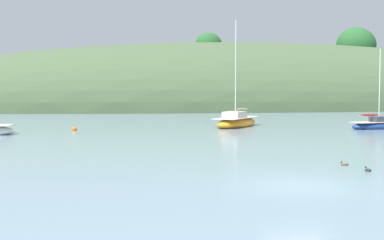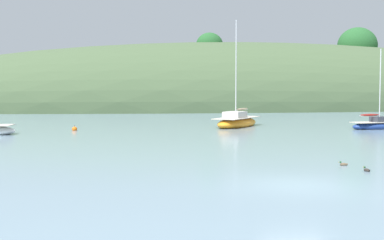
{
  "view_description": "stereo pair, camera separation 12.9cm",
  "coord_description": "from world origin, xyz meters",
  "px_view_note": "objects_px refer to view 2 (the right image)",
  "views": [
    {
      "loc": [
        -7.32,
        -16.69,
        3.41
      ],
      "look_at": [
        0.0,
        20.0,
        1.2
      ],
      "focal_mm": 46.48,
      "sensor_mm": 36.0,
      "label": 1
    },
    {
      "loc": [
        -7.2,
        -16.71,
        3.41
      ],
      "look_at": [
        0.0,
        20.0,
        1.2
      ],
      "focal_mm": 46.48,
      "sensor_mm": 36.0,
      "label": 2
    }
  ],
  "objects_px": {
    "sailboat_grey_yawl": "(237,122)",
    "duck_lone_left": "(367,170)",
    "duck_lone_right": "(343,164)",
    "sailboat_cream_ketch": "(377,125)",
    "mooring_buoy_channel": "(75,129)"
  },
  "relations": [
    {
      "from": "duck_lone_right",
      "to": "sailboat_grey_yawl",
      "type": "bearing_deg",
      "value": 85.05
    },
    {
      "from": "sailboat_grey_yawl",
      "to": "duck_lone_left",
      "type": "height_order",
      "value": "sailboat_grey_yawl"
    },
    {
      "from": "sailboat_grey_yawl",
      "to": "mooring_buoy_channel",
      "type": "xyz_separation_m",
      "value": [
        -14.97,
        -1.74,
        -0.32
      ]
    },
    {
      "from": "sailboat_cream_ketch",
      "to": "mooring_buoy_channel",
      "type": "bearing_deg",
      "value": 172.99
    },
    {
      "from": "mooring_buoy_channel",
      "to": "duck_lone_right",
      "type": "xyz_separation_m",
      "value": [
        12.84,
        -22.84,
        -0.07
      ]
    },
    {
      "from": "sailboat_cream_ketch",
      "to": "duck_lone_right",
      "type": "height_order",
      "value": "sailboat_cream_ketch"
    },
    {
      "from": "duck_lone_right",
      "to": "mooring_buoy_channel",
      "type": "bearing_deg",
      "value": 119.34
    },
    {
      "from": "sailboat_grey_yawl",
      "to": "mooring_buoy_channel",
      "type": "relative_size",
      "value": 19.02
    },
    {
      "from": "sailboat_grey_yawl",
      "to": "duck_lone_left",
      "type": "distance_m",
      "value": 26.36
    },
    {
      "from": "mooring_buoy_channel",
      "to": "duck_lone_left",
      "type": "bearing_deg",
      "value": -62.08
    },
    {
      "from": "sailboat_grey_yawl",
      "to": "mooring_buoy_channel",
      "type": "height_order",
      "value": "sailboat_grey_yawl"
    },
    {
      "from": "duck_lone_right",
      "to": "duck_lone_left",
      "type": "relative_size",
      "value": 1.0
    },
    {
      "from": "mooring_buoy_channel",
      "to": "sailboat_grey_yawl",
      "type": "bearing_deg",
      "value": 6.65
    },
    {
      "from": "sailboat_grey_yawl",
      "to": "sailboat_cream_ketch",
      "type": "bearing_deg",
      "value": -23.41
    },
    {
      "from": "sailboat_cream_ketch",
      "to": "mooring_buoy_channel",
      "type": "xyz_separation_m",
      "value": [
        -26.55,
        3.27,
        -0.22
      ]
    }
  ]
}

